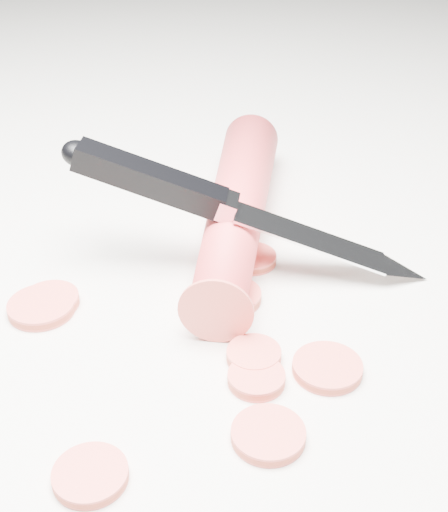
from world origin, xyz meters
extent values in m
plane|color=silver|center=(0.00, 0.00, 0.00)|extent=(2.40, 2.40, 0.00)
cylinder|color=red|center=(0.05, 0.04, 0.02)|extent=(0.11, 0.23, 0.04)
cylinder|color=#E64E43|center=(-0.09, -0.02, 0.00)|extent=(0.04, 0.04, 0.01)
cylinder|color=#E64E43|center=(0.03, -0.03, 0.00)|extent=(0.03, 0.03, 0.01)
cylinder|color=#E64E43|center=(0.05, 0.01, 0.00)|extent=(0.03, 0.03, 0.01)
cylinder|color=#E64E43|center=(0.02, -0.10, 0.00)|extent=(0.03, 0.03, 0.01)
cylinder|color=#E64E43|center=(0.06, -0.10, 0.00)|extent=(0.04, 0.04, 0.01)
cylinder|color=#E64E43|center=(-0.08, -0.01, 0.00)|extent=(0.03, 0.03, 0.01)
cylinder|color=#E64E43|center=(0.02, -0.14, 0.00)|extent=(0.04, 0.04, 0.01)
cylinder|color=#E64E43|center=(0.03, -0.08, 0.00)|extent=(0.03, 0.03, 0.01)
cylinder|color=#E64E43|center=(-0.07, -0.15, 0.00)|extent=(0.03, 0.03, 0.01)
camera|label=1|loc=(-0.05, -0.37, 0.26)|focal=50.00mm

